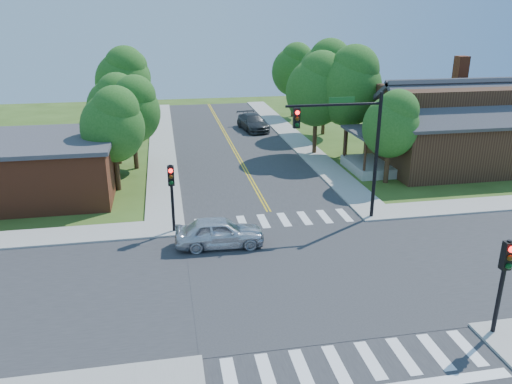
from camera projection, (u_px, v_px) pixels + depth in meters
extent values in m
plane|color=#37531A|center=(303.00, 274.00, 22.52)|extent=(100.00, 100.00, 0.00)
cube|color=#2D2D30|center=(303.00, 274.00, 22.52)|extent=(10.00, 90.00, 0.04)
cube|color=#2D2D30|center=(303.00, 274.00, 22.52)|extent=(90.00, 10.00, 0.04)
cube|color=#2D2D30|center=(303.00, 274.00, 22.52)|extent=(10.20, 10.20, 0.06)
cube|color=#9E9B93|center=(294.00, 138.00, 46.67)|extent=(2.20, 40.00, 0.14)
cube|color=#9E9B93|center=(162.00, 144.00, 44.57)|extent=(2.20, 40.00, 0.14)
cube|color=white|center=(200.00, 226.00, 27.52)|extent=(0.45, 2.00, 0.01)
cube|color=white|center=(221.00, 224.00, 27.72)|extent=(0.45, 2.00, 0.01)
cube|color=white|center=(242.00, 223.00, 27.93)|extent=(0.45, 2.00, 0.01)
cube|color=white|center=(263.00, 221.00, 28.14)|extent=(0.45, 2.00, 0.01)
cube|color=white|center=(284.00, 219.00, 28.35)|extent=(0.45, 2.00, 0.01)
cube|color=white|center=(304.00, 218.00, 28.55)|extent=(0.45, 2.00, 0.01)
cube|color=white|center=(325.00, 216.00, 28.76)|extent=(0.45, 2.00, 0.01)
cube|color=white|center=(344.00, 215.00, 28.97)|extent=(0.45, 2.00, 0.01)
cube|color=white|center=(230.00, 378.00, 16.05)|extent=(0.45, 2.00, 0.01)
cube|color=white|center=(266.00, 373.00, 16.26)|extent=(0.45, 2.00, 0.01)
cube|color=white|center=(302.00, 369.00, 16.46)|extent=(0.45, 2.00, 0.01)
cube|color=white|center=(336.00, 364.00, 16.67)|extent=(0.45, 2.00, 0.01)
cube|color=white|center=(370.00, 360.00, 16.88)|extent=(0.45, 2.00, 0.01)
cube|color=white|center=(403.00, 356.00, 17.08)|extent=(0.45, 2.00, 0.01)
cube|color=white|center=(435.00, 352.00, 17.29)|extent=(0.45, 2.00, 0.01)
cube|color=white|center=(467.00, 348.00, 17.50)|extent=(0.45, 2.00, 0.01)
cube|color=gold|center=(227.00, 138.00, 46.77)|extent=(0.10, 37.50, 0.01)
cube|color=gold|center=(229.00, 138.00, 46.80)|extent=(0.10, 37.50, 0.01)
cube|color=white|center=(443.00, 382.00, 15.93)|extent=(4.60, 0.45, 0.09)
cylinder|color=black|center=(376.00, 158.00, 27.45)|extent=(0.20, 0.20, 7.20)
cylinder|color=black|center=(334.00, 105.00, 25.98)|extent=(5.20, 0.14, 0.14)
cube|color=#19591E|center=(342.00, 100.00, 25.92)|extent=(1.40, 0.04, 0.30)
cube|color=black|center=(297.00, 118.00, 25.85)|extent=(0.34, 0.28, 1.05)
sphere|color=#FF0C0C|center=(298.00, 113.00, 25.58)|extent=(0.22, 0.22, 0.22)
sphere|color=#3F2605|center=(297.00, 119.00, 25.69)|extent=(0.22, 0.22, 0.22)
sphere|color=#05330F|center=(297.00, 125.00, 25.80)|extent=(0.22, 0.22, 0.22)
cylinder|color=black|center=(501.00, 289.00, 17.67)|extent=(0.16, 0.16, 3.80)
cube|color=black|center=(507.00, 255.00, 17.22)|extent=(0.34, 0.28, 1.05)
sphere|color=#FF0C0C|center=(512.00, 249.00, 16.95)|extent=(0.22, 0.22, 0.22)
sphere|color=#3F2605|center=(510.00, 258.00, 17.06)|extent=(0.22, 0.22, 0.22)
sphere|color=#05330F|center=(509.00, 266.00, 17.17)|extent=(0.22, 0.22, 0.22)
cylinder|color=black|center=(172.00, 200.00, 26.09)|extent=(0.16, 0.16, 3.80)
cube|color=black|center=(171.00, 176.00, 25.64)|extent=(0.34, 0.28, 1.05)
sphere|color=#FF0C0C|center=(171.00, 171.00, 25.38)|extent=(0.22, 0.22, 0.22)
sphere|color=#3F2605|center=(171.00, 177.00, 25.49)|extent=(0.22, 0.22, 0.22)
sphere|color=#05330F|center=(171.00, 183.00, 25.60)|extent=(0.22, 0.22, 0.22)
cube|color=#331B11|center=(448.00, 141.00, 37.60)|extent=(10.00, 8.00, 4.00)
cube|color=#9E9B93|center=(367.00, 166.00, 37.07)|extent=(2.60, 4.50, 0.70)
cylinder|color=#331B11|center=(365.00, 158.00, 34.61)|extent=(0.18, 0.18, 2.50)
cylinder|color=#331B11|center=(345.00, 144.00, 38.31)|extent=(0.18, 0.18, 2.50)
cube|color=#38383D|center=(370.00, 132.00, 36.19)|extent=(2.80, 4.80, 0.18)
cube|color=brown|center=(455.00, 111.00, 40.74)|extent=(0.90, 0.90, 7.11)
cube|color=brown|center=(32.00, 169.00, 31.69)|extent=(10.00, 8.00, 3.50)
cube|color=#38383D|center=(28.00, 141.00, 31.06)|extent=(10.40, 8.40, 0.25)
cylinder|color=#382314|center=(387.00, 166.00, 34.26)|extent=(0.34, 0.34, 2.41)
ellipsoid|color=#1D5619|center=(391.00, 127.00, 33.34)|extent=(3.80, 3.61, 4.18)
sphere|color=#1D5619|center=(398.00, 110.00, 32.82)|extent=(2.79, 2.79, 2.79)
cylinder|color=#382314|center=(346.00, 136.00, 40.53)|extent=(0.34, 0.34, 3.32)
ellipsoid|color=#1D5619|center=(349.00, 90.00, 39.25)|extent=(5.24, 4.97, 5.76)
sphere|color=#1D5619|center=(355.00, 69.00, 38.59)|extent=(3.84, 3.84, 3.84)
cylinder|color=#382314|center=(323.00, 117.00, 47.90)|extent=(0.34, 0.34, 3.35)
ellipsoid|color=#1D5619|center=(325.00, 77.00, 46.62)|extent=(5.29, 5.02, 5.82)
sphere|color=#1D5619|center=(330.00, 60.00, 45.95)|extent=(3.88, 3.88, 3.88)
cylinder|color=#382314|center=(293.00, 103.00, 56.22)|extent=(0.34, 0.34, 3.04)
ellipsoid|color=#1D5619|center=(293.00, 72.00, 55.05)|extent=(4.80, 4.56, 5.28)
sphere|color=#1D5619|center=(297.00, 59.00, 54.43)|extent=(3.52, 3.52, 3.52)
cylinder|color=#382314|center=(117.00, 171.00, 32.81)|extent=(0.34, 0.34, 2.57)
ellipsoid|color=#1D5619|center=(113.00, 128.00, 31.82)|extent=(4.06, 3.86, 4.47)
sphere|color=#1D5619|center=(116.00, 109.00, 31.28)|extent=(2.98, 2.98, 2.98)
cylinder|color=#382314|center=(118.00, 147.00, 38.61)|extent=(0.34, 0.34, 2.61)
ellipsoid|color=#1D5619|center=(115.00, 109.00, 37.61)|extent=(4.13, 3.92, 4.54)
sphere|color=#1D5619|center=(117.00, 93.00, 37.06)|extent=(3.03, 3.03, 3.03)
cylinder|color=#382314|center=(127.00, 121.00, 46.46)|extent=(0.34, 0.34, 3.14)
ellipsoid|color=#1D5619|center=(123.00, 83.00, 45.25)|extent=(4.96, 4.71, 5.45)
sphere|color=#1D5619|center=(125.00, 66.00, 44.61)|extent=(3.64, 3.64, 3.64)
cylinder|color=#382314|center=(133.00, 106.00, 54.96)|extent=(0.34, 0.34, 2.76)
ellipsoid|color=#1D5619|center=(130.00, 78.00, 53.90)|extent=(4.35, 4.13, 4.79)
sphere|color=#1D5619|center=(132.00, 65.00, 53.32)|extent=(3.19, 3.19, 3.19)
cylinder|color=#382314|center=(315.00, 136.00, 41.11)|extent=(0.34, 0.34, 3.13)
ellipsoid|color=#1D5619|center=(317.00, 92.00, 39.91)|extent=(4.95, 4.70, 5.44)
sphere|color=#1D5619|center=(322.00, 74.00, 39.28)|extent=(3.63, 3.63, 3.63)
cylinder|color=#382314|center=(135.00, 152.00, 37.38)|extent=(0.34, 0.34, 2.61)
ellipsoid|color=#1D5619|center=(132.00, 113.00, 36.38)|extent=(4.12, 3.91, 4.53)
sphere|color=#1D5619|center=(135.00, 96.00, 35.83)|extent=(3.02, 3.02, 3.02)
imported|color=silver|center=(220.00, 233.00, 24.92)|extent=(2.17, 4.60, 1.52)
imported|color=#323538|center=(253.00, 123.00, 49.75)|extent=(3.64, 5.92, 1.54)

